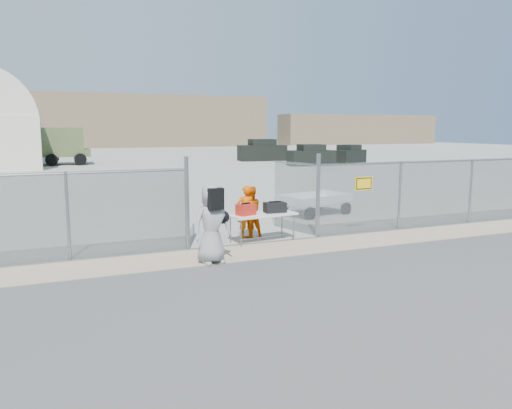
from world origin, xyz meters
name	(u,v)px	position (x,y,z in m)	size (l,w,h in m)	color
ground	(287,259)	(0.00, 0.00, 0.00)	(160.00, 160.00, 0.00)	#434343
tarmac_inside	(105,160)	(0.00, 42.00, 0.01)	(160.00, 80.00, 0.01)	#9E9F92
dirt_strip	(270,250)	(0.00, 1.00, 0.01)	(44.00, 1.60, 0.01)	tan
distant_hills	(112,121)	(5.00, 78.00, 4.50)	(140.00, 6.00, 9.00)	#7F684F
chain_link_fence	(256,204)	(0.00, 2.00, 1.10)	(40.00, 0.20, 2.20)	gray
folding_table	(262,228)	(0.20, 2.01, 0.41)	(1.95, 0.81, 0.83)	white
orange_bag	(246,210)	(-0.33, 1.95, 0.98)	(0.50, 0.33, 0.31)	red
black_duffel	(275,207)	(0.61, 2.03, 0.97)	(0.61, 0.36, 0.30)	black
security_worker_left	(246,212)	(-0.04, 2.64, 0.79)	(0.58, 0.38, 1.58)	#E45200
security_worker_right	(250,212)	(0.09, 2.67, 0.77)	(0.75, 0.58, 1.54)	#E45200
visitor	(212,224)	(-1.82, 0.39, 0.96)	(0.94, 0.61, 1.92)	gray
utility_trailer	(314,204)	(3.86, 5.50, 0.41)	(3.41, 1.76, 0.83)	white
military_truck	(49,146)	(-5.26, 37.13, 1.66)	(6.95, 2.56, 3.31)	#526337
parked_vehicle_near	(311,155)	(15.93, 27.72, 0.91)	(4.01, 1.81, 1.81)	black
parked_vehicle_mid	(262,150)	(14.60, 35.52, 1.06)	(4.69, 2.12, 2.12)	black
parked_vehicle_far	(349,154)	(20.87, 29.33, 0.84)	(3.70, 1.67, 1.67)	black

